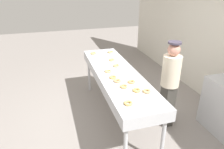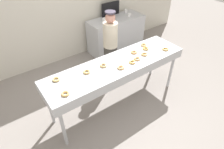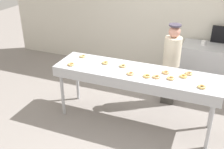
{
  "view_description": "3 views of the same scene",
  "coord_description": "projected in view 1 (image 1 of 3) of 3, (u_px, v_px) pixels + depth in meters",
  "views": [
    {
      "loc": [
        3.21,
        -1.05,
        2.45
      ],
      "look_at": [
        -0.12,
        -0.05,
        0.87
      ],
      "focal_mm": 33.56,
      "sensor_mm": 36.0,
      "label": 1
    },
    {
      "loc": [
        -1.69,
        -2.17,
        2.87
      ],
      "look_at": [
        -0.22,
        -0.14,
        0.91
      ],
      "focal_mm": 30.52,
      "sensor_mm": 36.0,
      "label": 2
    },
    {
      "loc": [
        1.09,
        -3.77,
        2.87
      ],
      "look_at": [
        -0.35,
        -0.14,
        0.9
      ],
      "focal_mm": 43.27,
      "sensor_mm": 36.0,
      "label": 3
    }
  ],
  "objects": [
    {
      "name": "glazed_donut_9",
      "position": [
        132.0,
        82.0,
        3.3
      ],
      "size": [
        0.13,
        0.13,
        0.03
      ],
      "primitive_type": "torus",
      "rotation": [
        0.0,
        0.0,
        0.08
      ],
      "color": "#EFAC64",
      "rests_on": "fryer_conveyor"
    },
    {
      "name": "glazed_donut_8",
      "position": [
        147.0,
        91.0,
        3.02
      ],
      "size": [
        0.16,
        0.16,
        0.03
      ],
      "primitive_type": "torus",
      "rotation": [
        0.0,
        0.0,
        1.97
      ],
      "color": "#DFAC69",
      "rests_on": "fryer_conveyor"
    },
    {
      "name": "glazed_donut_10",
      "position": [
        117.0,
        81.0,
        3.33
      ],
      "size": [
        0.16,
        0.16,
        0.03
      ],
      "primitive_type": "torus",
      "rotation": [
        0.0,
        0.0,
        0.54
      ],
      "color": "#EAAE69",
      "rests_on": "fryer_conveyor"
    },
    {
      "name": "glazed_donut_3",
      "position": [
        93.0,
        53.0,
        4.57
      ],
      "size": [
        0.14,
        0.14,
        0.03
      ],
      "primitive_type": "torus",
      "rotation": [
        0.0,
        0.0,
        2.9
      ],
      "color": "#E4AF61",
      "rests_on": "fryer_conveyor"
    },
    {
      "name": "glazed_donut_0",
      "position": [
        116.0,
        66.0,
        3.91
      ],
      "size": [
        0.17,
        0.17,
        0.03
      ],
      "primitive_type": "torus",
      "rotation": [
        0.0,
        0.0,
        0.63
      ],
      "color": "tan",
      "rests_on": "fryer_conveyor"
    },
    {
      "name": "glazed_donut_7",
      "position": [
        113.0,
        77.0,
        3.45
      ],
      "size": [
        0.14,
        0.14,
        0.03
      ],
      "primitive_type": "torus",
      "rotation": [
        0.0,
        0.0,
        2.98
      ],
      "color": "#E9B15C",
      "rests_on": "fryer_conveyor"
    },
    {
      "name": "glazed_donut_2",
      "position": [
        108.0,
        71.0,
        3.67
      ],
      "size": [
        0.17,
        0.17,
        0.03
      ],
      "primitive_type": "torus",
      "rotation": [
        0.0,
        0.0,
        2.54
      ],
      "color": "#EAB06B",
      "rests_on": "fryer_conveyor"
    },
    {
      "name": "glazed_donut_11",
      "position": [
        137.0,
        90.0,
        3.05
      ],
      "size": [
        0.15,
        0.15,
        0.03
      ],
      "primitive_type": "torus",
      "rotation": [
        0.0,
        0.0,
        1.19
      ],
      "color": "#EFB95C",
      "rests_on": "fryer_conveyor"
    },
    {
      "name": "worker_baker",
      "position": [
        170.0,
        82.0,
        3.57
      ],
      "size": [
        0.31,
        0.31,
        1.56
      ],
      "rotation": [
        0.0,
        0.0,
        3.4
      ],
      "color": "#3A3833",
      "rests_on": "ground"
    },
    {
      "name": "ground_plane",
      "position": [
        116.0,
        117.0,
        4.08
      ],
      "size": [
        16.0,
        16.0,
        0.0
      ],
      "primitive_type": "plane",
      "color": "gray"
    },
    {
      "name": "fryer_conveyor",
      "position": [
        117.0,
        76.0,
        3.72
      ],
      "size": [
        2.69,
        0.71,
        0.97
      ],
      "color": "#B7BABF",
      "rests_on": "ground"
    },
    {
      "name": "glazed_donut_5",
      "position": [
        124.0,
        86.0,
        3.15
      ],
      "size": [
        0.15,
        0.15,
        0.03
      ],
      "primitive_type": "torus",
      "rotation": [
        0.0,
        0.0,
        1.9
      ],
      "color": "#EDB164",
      "rests_on": "fryer_conveyor"
    },
    {
      "name": "glazed_donut_6",
      "position": [
        110.0,
        52.0,
        4.65
      ],
      "size": [
        0.15,
        0.15,
        0.03
      ],
      "primitive_type": "torus",
      "rotation": [
        0.0,
        0.0,
        1.2
      ],
      "color": "#DFB86E",
      "rests_on": "fryer_conveyor"
    },
    {
      "name": "glazed_donut_1",
      "position": [
        112.0,
        60.0,
        4.2
      ],
      "size": [
        0.13,
        0.13,
        0.03
      ],
      "primitive_type": "torus",
      "rotation": [
        0.0,
        0.0,
        1.48
      ],
      "color": "#DFB065",
      "rests_on": "fryer_conveyor"
    },
    {
      "name": "glazed_donut_4",
      "position": [
        128.0,
        103.0,
        2.73
      ],
      "size": [
        0.17,
        0.17,
        0.03
      ],
      "primitive_type": "torus",
      "rotation": [
        0.0,
        0.0,
        2.53
      ],
      "color": "#E0B260",
      "rests_on": "fryer_conveyor"
    }
  ]
}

